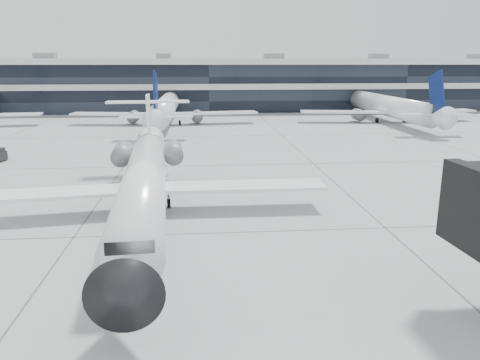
{
  "coord_description": "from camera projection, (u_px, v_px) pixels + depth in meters",
  "views": [
    {
      "loc": [
        -2.0,
        -28.07,
        10.61
      ],
      "look_at": [
        0.69,
        3.37,
        2.6
      ],
      "focal_mm": 35.0,
      "sensor_mm": 36.0,
      "label": 1
    }
  ],
  "objects": [
    {
      "name": "ground",
      "position": [
        234.0,
        232.0,
        29.88
      ],
      "size": [
        220.0,
        220.0,
        0.0
      ],
      "primitive_type": "plane",
      "color": "gray",
      "rests_on": "ground"
    },
    {
      "name": "terminal",
      "position": [
        208.0,
        87.0,
        107.84
      ],
      "size": [
        170.0,
        22.0,
        10.0
      ],
      "primitive_type": "cube",
      "color": "black",
      "rests_on": "ground"
    },
    {
      "name": "bg_jet_center",
      "position": [
        166.0,
        124.0,
        82.34
      ],
      "size": [
        32.0,
        40.0,
        9.6
      ],
      "primitive_type": null,
      "color": "white",
      "rests_on": "ground"
    },
    {
      "name": "bg_jet_right",
      "position": [
        386.0,
        121.0,
        85.64
      ],
      "size": [
        32.0,
        40.0,
        9.6
      ],
      "primitive_type": null,
      "color": "white",
      "rests_on": "ground"
    },
    {
      "name": "regional_jet",
      "position": [
        144.0,
        179.0,
        32.93
      ],
      "size": [
        26.2,
        32.74,
        7.56
      ],
      "rotation": [
        0.0,
        0.0,
        0.07
      ],
      "color": "white",
      "rests_on": "ground"
    },
    {
      "name": "traffic_cone",
      "position": [
        129.0,
        206.0,
        34.29
      ],
      "size": [
        0.46,
        0.46,
        0.63
      ],
      "rotation": [
        0.0,
        0.0,
        -0.09
      ],
      "color": "#E53F0C",
      "rests_on": "ground"
    }
  ]
}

